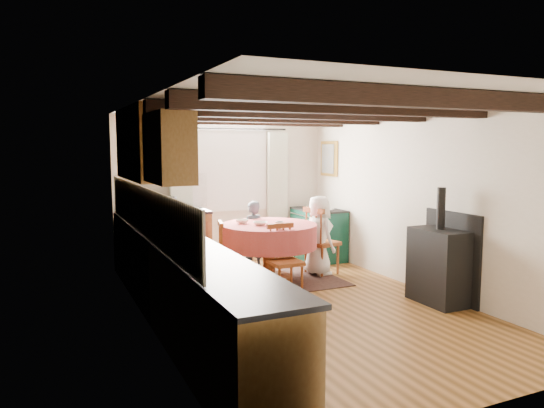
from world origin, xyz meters
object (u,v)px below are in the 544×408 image
chair_near (286,260)px  cast_iron_stove (440,246)px  dining_table (269,252)px  child_right (319,235)px  chair_left (209,255)px  chair_right (322,240)px  aga_range (318,233)px  cup (279,225)px  child_far (253,236)px

chair_near → cast_iron_stove: 1.91m
dining_table → child_right: size_ratio=1.14×
chair_left → chair_right: 1.78m
dining_table → cast_iron_stove: 2.35m
chair_right → aga_range: 1.00m
aga_range → cup: 2.02m
chair_left → child_far: size_ratio=0.84×
dining_table → child_far: (0.01, 0.65, 0.13)m
aga_range → child_far: 1.37m
child_far → child_right: child_right is taller
aga_range → child_far: bearing=-167.7°
dining_table → chair_right: (0.90, 0.05, 0.10)m
dining_table → chair_near: (-0.09, -0.73, 0.05)m
chair_near → aga_range: 2.20m
cast_iron_stove → cup: cast_iron_stove is taller
aga_range → chair_near: bearing=-130.8°
chair_near → cup: 0.49m
child_right → cast_iron_stove: bearing=-167.5°
cast_iron_stove → child_right: (-0.64, 1.82, -0.12)m
cast_iron_stove → child_far: 2.86m
chair_left → child_far: (0.90, 0.64, 0.09)m
child_far → cup: 1.15m
dining_table → child_right: bearing=0.3°
child_far → child_right: size_ratio=0.91×
chair_near → cup: bearing=82.0°
dining_table → chair_near: bearing=-97.1°
dining_table → cast_iron_stove: size_ratio=0.96×
chair_near → chair_right: bearing=37.7°
chair_left → cup: (0.83, -0.46, 0.42)m
dining_table → child_far: child_far is taller
chair_left → child_right: child_right is taller
chair_right → cast_iron_stove: (0.56, -1.87, 0.20)m
dining_table → chair_right: 0.90m
chair_right → child_right: size_ratio=0.86×
child_far → cast_iron_stove: bearing=101.6°
chair_near → child_right: child_right is taller
dining_table → aga_range: 1.64m
chair_near → child_far: 1.38m
chair_right → aga_range: size_ratio=1.06×
chair_near → chair_left: 1.08m
chair_left → chair_right: size_ratio=0.89×
chair_near → cast_iron_stove: (1.55, -1.09, 0.25)m
chair_left → child_right: size_ratio=0.76×
dining_table → chair_left: chair_left is taller
chair_right → child_far: (-0.88, 0.60, 0.03)m
chair_left → cup: bearing=74.2°
child_right → dining_table: bearing=83.4°
dining_table → child_right: child_right is taller
dining_table → cup: cup is taller
dining_table → aga_range: (1.35, 0.94, 0.03)m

